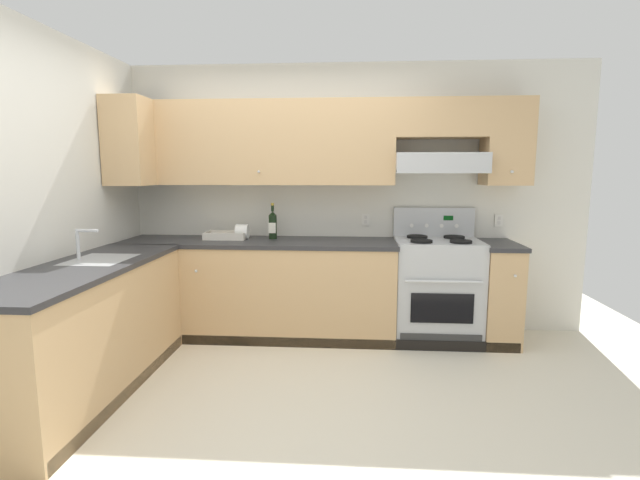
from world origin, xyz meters
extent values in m
plane|color=beige|center=(0.00, 0.00, 0.00)|extent=(7.04, 7.04, 0.00)
cube|color=silver|center=(0.46, 1.62, 1.27)|extent=(4.68, 0.12, 2.55)
cube|color=tan|center=(-0.26, 1.38, 1.80)|extent=(2.44, 0.34, 0.76)
cube|color=tan|center=(1.95, 1.38, 1.80)|extent=(0.39, 0.34, 0.76)
cube|color=tan|center=(1.36, 1.38, 2.01)|extent=(0.80, 0.34, 0.34)
cube|color=#B7BABC|center=(1.36, 1.34, 1.62)|extent=(0.80, 0.46, 0.17)
cube|color=#B7BABC|center=(1.36, 1.12, 1.54)|extent=(0.80, 0.03, 0.04)
sphere|color=silver|center=(-0.26, 1.20, 1.54)|extent=(0.02, 0.02, 0.02)
sphere|color=silver|center=(1.96, 1.20, 1.54)|extent=(0.02, 0.02, 0.02)
sphere|color=silver|center=(1.95, 1.20, 1.54)|extent=(0.02, 0.02, 0.02)
cube|color=silver|center=(0.71, 1.55, 1.08)|extent=(0.08, 0.01, 0.12)
cube|color=silver|center=(0.71, 1.54, 1.10)|extent=(0.03, 0.00, 0.03)
cube|color=silver|center=(0.71, 1.54, 1.06)|extent=(0.03, 0.00, 0.03)
cube|color=silver|center=(1.97, 1.55, 1.08)|extent=(0.08, 0.01, 0.12)
cube|color=silver|center=(1.97, 1.54, 1.10)|extent=(0.03, 0.00, 0.03)
cube|color=silver|center=(1.97, 1.54, 1.06)|extent=(0.03, 0.00, 0.03)
cube|color=silver|center=(-1.62, 0.10, 1.27)|extent=(0.12, 4.00, 2.55)
cube|color=tan|center=(-1.38, 1.20, 1.80)|extent=(0.34, 0.64, 0.76)
cube|color=tan|center=(-0.28, 1.25, 0.44)|extent=(2.50, 0.61, 0.87)
cube|color=#2D2D30|center=(-0.28, 1.25, 0.89)|extent=(2.53, 0.63, 0.04)
cube|color=tan|center=(1.90, 1.25, 0.44)|extent=(0.31, 0.61, 0.87)
cube|color=#2D2D30|center=(1.90, 1.25, 0.89)|extent=(0.33, 0.63, 0.04)
cube|color=black|center=(0.26, 0.97, 0.04)|extent=(3.54, 0.06, 0.09)
sphere|color=silver|center=(-0.78, 0.93, 0.68)|extent=(0.03, 0.03, 0.03)
sphere|color=silver|center=(1.94, 0.93, 0.68)|extent=(0.03, 0.03, 0.03)
cube|color=tan|center=(-1.25, 0.00, 0.44)|extent=(0.61, 1.89, 0.87)
cube|color=#2D2D30|center=(-1.25, 0.00, 0.89)|extent=(0.63, 1.91, 0.04)
cube|color=black|center=(-0.97, 0.00, 0.04)|extent=(0.06, 1.85, 0.09)
cube|color=#999B9E|center=(-1.25, 0.23, 0.91)|extent=(0.40, 0.48, 0.01)
cube|color=#28282B|center=(-1.25, 0.23, 0.84)|extent=(0.34, 0.42, 0.14)
cylinder|color=silver|center=(-1.41, 0.23, 1.02)|extent=(0.03, 0.03, 0.22)
cylinder|color=silver|center=(-1.33, 0.23, 1.12)|extent=(0.16, 0.02, 0.02)
cube|color=#B7BABC|center=(1.36, 1.25, 0.46)|extent=(0.76, 0.58, 0.91)
cube|color=black|center=(1.36, 0.95, 0.38)|extent=(0.53, 0.01, 0.26)
cylinder|color=silver|center=(1.36, 0.93, 0.62)|extent=(0.65, 0.02, 0.02)
cube|color=#333333|center=(1.36, 0.96, 0.10)|extent=(0.70, 0.01, 0.11)
cube|color=#B7BABC|center=(1.36, 1.25, 0.92)|extent=(0.76, 0.58, 0.02)
cube|color=#B7BABC|center=(1.36, 1.52, 1.05)|extent=(0.76, 0.04, 0.29)
cube|color=#053F0C|center=(1.49, 1.50, 1.10)|extent=(0.09, 0.01, 0.04)
cylinder|color=black|center=(1.19, 1.11, 0.94)|extent=(0.19, 0.19, 0.02)
cylinder|color=black|center=(1.19, 1.11, 0.93)|extent=(0.07, 0.07, 0.01)
cylinder|color=black|center=(1.53, 1.11, 0.94)|extent=(0.19, 0.19, 0.02)
cylinder|color=black|center=(1.53, 1.11, 0.93)|extent=(0.07, 0.07, 0.01)
cylinder|color=black|center=(1.19, 1.39, 0.94)|extent=(0.19, 0.19, 0.02)
cylinder|color=black|center=(1.19, 1.39, 0.93)|extent=(0.07, 0.07, 0.01)
cylinder|color=black|center=(1.53, 1.39, 0.94)|extent=(0.19, 0.19, 0.02)
cylinder|color=black|center=(1.53, 1.39, 0.93)|extent=(0.07, 0.07, 0.01)
cylinder|color=white|center=(1.15, 1.50, 1.03)|extent=(0.04, 0.02, 0.04)
cylinder|color=white|center=(1.29, 1.50, 1.03)|extent=(0.04, 0.02, 0.04)
cylinder|color=white|center=(1.43, 1.50, 1.03)|extent=(0.04, 0.02, 0.04)
cylinder|color=white|center=(1.57, 1.50, 1.03)|extent=(0.04, 0.02, 0.04)
cylinder|color=black|center=(-0.17, 1.36, 1.02)|extent=(0.08, 0.08, 0.22)
cone|color=black|center=(-0.17, 1.36, 1.15)|extent=(0.08, 0.08, 0.04)
cylinder|color=black|center=(-0.17, 1.36, 1.21)|extent=(0.03, 0.03, 0.08)
cylinder|color=gold|center=(-0.17, 1.36, 1.24)|extent=(0.03, 0.03, 0.02)
cube|color=silver|center=(-0.17, 1.32, 1.02)|extent=(0.07, 0.00, 0.10)
cube|color=beige|center=(-0.61, 1.33, 0.92)|extent=(0.31, 0.19, 0.02)
cube|color=beige|center=(-0.61, 1.21, 0.94)|extent=(0.39, 0.01, 0.07)
cube|color=beige|center=(-0.61, 1.44, 0.94)|extent=(0.39, 0.01, 0.07)
cube|color=beige|center=(-0.80, 1.33, 0.94)|extent=(0.01, 0.21, 0.07)
cube|color=beige|center=(-0.43, 1.33, 0.94)|extent=(0.01, 0.21, 0.07)
cylinder|color=white|center=(-0.46, 1.34, 0.98)|extent=(0.11, 0.14, 0.14)
cylinder|color=#9E7A51|center=(-0.52, 1.34, 0.98)|extent=(0.01, 0.04, 0.04)
camera|label=1|loc=(0.59, -2.98, 1.55)|focal=26.21mm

